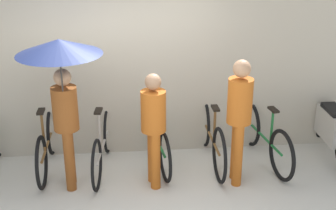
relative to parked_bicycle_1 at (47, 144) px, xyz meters
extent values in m
cube|color=#B2A893|center=(1.16, 0.46, 0.86)|extent=(12.91, 0.12, 2.47)
torus|color=black|center=(0.00, 0.48, -0.02)|extent=(0.05, 0.72, 0.72)
torus|color=black|center=(0.00, -0.50, -0.02)|extent=(0.05, 0.72, 0.72)
cylinder|color=brown|center=(0.00, -0.01, -0.02)|extent=(0.04, 0.98, 0.04)
cylinder|color=brown|center=(0.00, -0.18, 0.27)|extent=(0.04, 0.04, 0.58)
cube|color=black|center=(0.00, -0.18, 0.57)|extent=(0.09, 0.20, 0.03)
cylinder|color=brown|center=(0.00, 0.48, 0.32)|extent=(0.04, 0.04, 0.68)
cylinder|color=brown|center=(0.00, 0.48, 0.66)|extent=(0.44, 0.03, 0.03)
torus|color=black|center=(0.83, 0.46, -0.03)|extent=(0.12, 0.69, 0.69)
torus|color=black|center=(0.72, -0.60, -0.03)|extent=(0.12, 0.69, 0.69)
cylinder|color=#A59E93|center=(0.78, -0.07, -0.03)|extent=(0.15, 1.07, 0.04)
cylinder|color=#A59E93|center=(0.75, -0.26, 0.27)|extent=(0.04, 0.04, 0.60)
cube|color=black|center=(0.75, -0.26, 0.58)|extent=(0.11, 0.21, 0.03)
cylinder|color=#A59E93|center=(0.83, 0.46, 0.31)|extent=(0.04, 0.04, 0.69)
cylinder|color=#A59E93|center=(0.83, 0.46, 0.65)|extent=(0.44, 0.08, 0.03)
torus|color=black|center=(1.49, 0.51, -0.03)|extent=(0.13, 0.69, 0.69)
torus|color=black|center=(1.61, -0.48, -0.03)|extent=(0.13, 0.69, 0.69)
cylinder|color=#19662D|center=(1.55, 0.02, -0.03)|extent=(0.16, 0.99, 0.04)
cylinder|color=#19662D|center=(1.57, -0.16, 0.24)|extent=(0.04, 0.04, 0.54)
cube|color=black|center=(1.57, -0.16, 0.53)|extent=(0.12, 0.21, 0.03)
cylinder|color=#19662D|center=(1.49, 0.51, 0.32)|extent=(0.04, 0.04, 0.71)
cylinder|color=#19662D|center=(1.49, 0.51, 0.68)|extent=(0.44, 0.08, 0.03)
torus|color=black|center=(2.31, 0.54, 0.00)|extent=(0.06, 0.76, 0.76)
torus|color=black|center=(2.34, -0.56, 0.00)|extent=(0.06, 0.76, 0.76)
cylinder|color=brown|center=(2.33, -0.01, 0.00)|extent=(0.06, 1.10, 0.04)
cylinder|color=brown|center=(2.33, -0.20, 0.26)|extent=(0.04, 0.04, 0.52)
cube|color=black|center=(2.33, -0.20, 0.54)|extent=(0.09, 0.20, 0.03)
cylinder|color=brown|center=(2.31, 0.54, 0.34)|extent=(0.04, 0.04, 0.68)
cylinder|color=brown|center=(2.31, 0.54, 0.68)|extent=(0.44, 0.04, 0.03)
torus|color=black|center=(3.02, 0.48, -0.02)|extent=(0.16, 0.71, 0.71)
torus|color=black|center=(3.18, -0.59, -0.02)|extent=(0.16, 0.71, 0.71)
cylinder|color=#19662D|center=(3.10, -0.06, -0.02)|extent=(0.19, 1.08, 0.04)
cylinder|color=#19662D|center=(3.13, -0.24, 0.23)|extent=(0.04, 0.04, 0.51)
cube|color=black|center=(3.13, -0.24, 0.50)|extent=(0.12, 0.21, 0.03)
cylinder|color=#19662D|center=(3.02, 0.48, 0.29)|extent=(0.04, 0.04, 0.62)
cylinder|color=#19662D|center=(3.02, 0.48, 0.60)|extent=(0.44, 0.09, 0.03)
cylinder|color=brown|center=(0.36, -0.42, 0.04)|extent=(0.13, 0.13, 0.83)
cylinder|color=brown|center=(0.37, -0.60, 0.04)|extent=(0.13, 0.13, 0.83)
cylinder|color=brown|center=(0.36, -0.51, 0.73)|extent=(0.32, 0.32, 0.56)
sphere|color=tan|center=(0.36, -0.51, 1.14)|extent=(0.22, 0.22, 0.22)
cylinder|color=#332D28|center=(0.38, -0.65, 1.12)|extent=(0.02, 0.02, 0.71)
cone|color=#19234C|center=(0.38, -0.65, 1.56)|extent=(1.01, 1.01, 0.18)
cylinder|color=#B25619|center=(1.45, -0.48, 0.02)|extent=(0.13, 0.13, 0.79)
cylinder|color=#B25619|center=(1.47, -0.66, 0.02)|extent=(0.13, 0.13, 0.79)
cylinder|color=#B25619|center=(1.46, -0.57, 0.68)|extent=(0.32, 0.32, 0.54)
sphere|color=#997051|center=(1.46, -0.57, 1.07)|extent=(0.21, 0.21, 0.21)
cylinder|color=#B25619|center=(2.57, -0.51, 0.06)|extent=(0.13, 0.13, 0.87)
cylinder|color=#B25619|center=(2.55, -0.69, 0.06)|extent=(0.13, 0.13, 0.87)
cylinder|color=#B25619|center=(2.56, -0.60, 0.79)|extent=(0.32, 0.32, 0.59)
sphere|color=tan|center=(2.56, -0.60, 1.21)|extent=(0.23, 0.23, 0.23)
torus|color=black|center=(4.14, 0.66, 0.02)|extent=(0.14, 0.79, 0.79)
cube|color=#ADA89E|center=(4.13, 0.03, 0.10)|extent=(0.25, 0.69, 0.44)
cube|color=black|center=(4.13, 0.03, 0.35)|extent=(0.22, 0.48, 0.06)
cylinder|color=#B2B2B7|center=(4.14, 0.66, 0.57)|extent=(0.58, 0.04, 0.03)
camera|label=1|loc=(1.13, -5.98, 2.95)|focal=50.00mm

